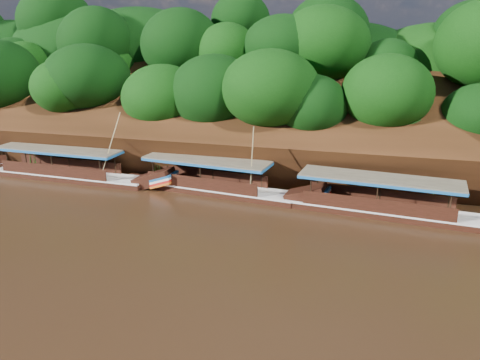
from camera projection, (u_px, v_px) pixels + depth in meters
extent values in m
plane|color=black|center=(200.00, 233.00, 28.97)|extent=(160.00, 160.00, 0.00)
cube|color=black|center=(260.00, 129.00, 42.63)|extent=(120.00, 16.12, 13.64)
cube|color=black|center=(280.00, 143.00, 52.86)|extent=(120.00, 24.00, 12.00)
ellipsoid|color=#0E3E0A|center=(22.00, 59.00, 54.28)|extent=(20.00, 10.00, 8.00)
ellipsoid|color=#0E3E0A|center=(195.00, 128.00, 43.27)|extent=(18.00, 8.00, 6.40)
ellipsoid|color=#0E3E0A|center=(277.00, 61.00, 47.36)|extent=(24.00, 11.00, 8.40)
cube|color=black|center=(390.00, 215.00, 31.73)|extent=(13.75, 3.72, 0.96)
cube|color=silver|center=(390.00, 209.00, 31.60)|extent=(13.76, 3.79, 0.11)
cube|color=brown|center=(380.00, 178.00, 31.27)|extent=(10.86, 3.77, 0.13)
cube|color=#175799|center=(380.00, 180.00, 31.31)|extent=(10.86, 3.77, 0.19)
cube|color=black|center=(216.00, 193.00, 36.32)|extent=(12.92, 3.80, 0.96)
cube|color=silver|center=(216.00, 187.00, 36.18)|extent=(12.93, 3.87, 0.11)
cube|color=black|center=(307.00, 195.00, 33.49)|extent=(3.20, 2.09, 1.79)
cube|color=#175799|center=(318.00, 192.00, 33.10)|extent=(1.77, 1.99, 0.65)
cube|color=red|center=(317.00, 197.00, 33.21)|extent=(1.77, 1.99, 0.65)
cube|color=brown|center=(206.00, 160.00, 35.85)|extent=(10.22, 3.83, 0.13)
cube|color=#175799|center=(206.00, 161.00, 35.89)|extent=(10.22, 3.83, 0.19)
cylinder|color=tan|center=(252.00, 160.00, 33.68)|extent=(0.53, 0.90, 5.11)
cube|color=black|center=(71.00, 179.00, 39.76)|extent=(14.17, 2.85, 0.96)
cube|color=silver|center=(71.00, 174.00, 39.62)|extent=(14.17, 2.92, 0.11)
cube|color=black|center=(154.00, 179.00, 37.22)|extent=(3.37, 1.88, 1.89)
cube|color=#175799|center=(164.00, 176.00, 36.87)|extent=(1.79, 1.89, 0.71)
cube|color=red|center=(164.00, 180.00, 36.98)|extent=(1.79, 1.89, 0.71)
cube|color=brown|center=(59.00, 149.00, 39.25)|extent=(11.13, 3.10, 0.13)
cube|color=#175799|center=(59.00, 150.00, 39.29)|extent=(11.13, 3.10, 0.19)
cylinder|color=tan|center=(110.00, 146.00, 37.35)|extent=(1.42, 1.59, 5.21)
cube|color=black|center=(41.00, 157.00, 44.29)|extent=(2.86, 2.40, 1.48)
cube|color=#175799|center=(48.00, 154.00, 44.32)|extent=(1.82, 1.93, 0.54)
cube|color=red|center=(48.00, 157.00, 44.41)|extent=(1.82, 1.93, 0.54)
cone|color=#2E681A|center=(33.00, 161.00, 42.04)|extent=(1.50, 1.50, 1.78)
cone|color=#2E681A|center=(88.00, 161.00, 41.06)|extent=(1.50, 1.50, 2.18)
cone|color=#2E681A|center=(156.00, 173.00, 38.78)|extent=(1.50, 1.50, 1.52)
cone|color=#2E681A|center=(251.00, 178.00, 36.85)|extent=(1.50, 1.50, 1.90)
cone|color=#2E681A|center=(338.00, 181.00, 35.89)|extent=(1.50, 1.50, 1.94)
cone|color=#2E681A|center=(426.00, 190.00, 34.06)|extent=(1.50, 1.50, 1.81)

